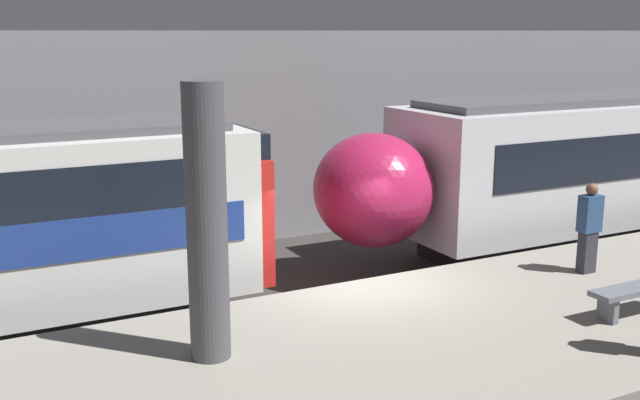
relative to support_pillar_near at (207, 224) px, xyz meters
The scene contains 6 objects.
ground_plane 4.64m from the support_pillar_near, 28.67° to the left, with size 120.00×120.00×0.00m, color #33302D.
platform 4.04m from the support_pillar_near, 12.13° to the right, with size 40.00×4.96×1.03m.
station_rear_barrier 8.80m from the support_pillar_near, 68.28° to the left, with size 50.00×0.15×5.15m.
support_pillar_near is the anchor object (origin of this frame).
person_waiting 7.02m from the support_pillar_near, ahead, with size 0.38×0.24×1.58m.
platform_bench 6.35m from the support_pillar_near, 13.71° to the right, with size 1.50×0.40×0.45m.
Camera 1 is at (-6.08, -10.41, 5.13)m, focal length 42.00 mm.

